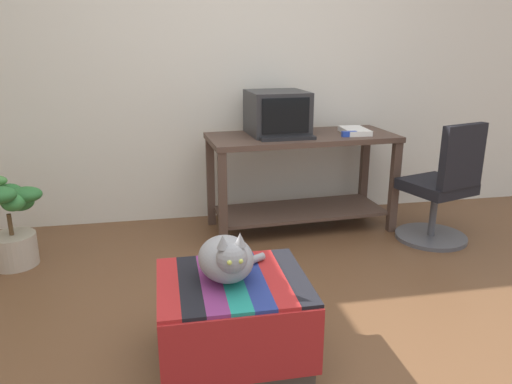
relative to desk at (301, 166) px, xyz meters
name	(u,v)px	position (x,y,z in m)	size (l,w,h in m)	color
ground_plane	(292,354)	(-0.49, -1.60, -0.51)	(14.00, 14.00, 0.00)	brown
back_wall	(228,57)	(-0.49, 0.45, 0.79)	(8.00, 0.10, 2.60)	silver
desk	(301,166)	(0.00, 0.00, 0.00)	(1.44, 0.67, 0.74)	#4C382D
tv_monitor	(277,113)	(-0.18, 0.07, 0.39)	(0.45, 0.46, 0.32)	#28282B
keyboard	(287,137)	(-0.16, -0.14, 0.25)	(0.40, 0.15, 0.02)	black
book	(355,131)	(0.41, -0.02, 0.26)	(0.18, 0.29, 0.04)	white
ottoman_with_blanket	(233,320)	(-0.76, -1.57, -0.30)	(0.67, 0.58, 0.40)	#4C4238
cat	(227,258)	(-0.79, -1.57, 0.00)	(0.35, 0.36, 0.26)	gray
potted_plant	(12,224)	(-2.02, -0.31, -0.21)	(0.42, 0.41, 0.61)	#B7A893
office_chair	(442,191)	(0.92, -0.47, -0.12)	(0.53, 0.53, 0.89)	#4C4C51
stapler	(349,134)	(0.32, -0.14, 0.26)	(0.04, 0.11, 0.04)	#2342B7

